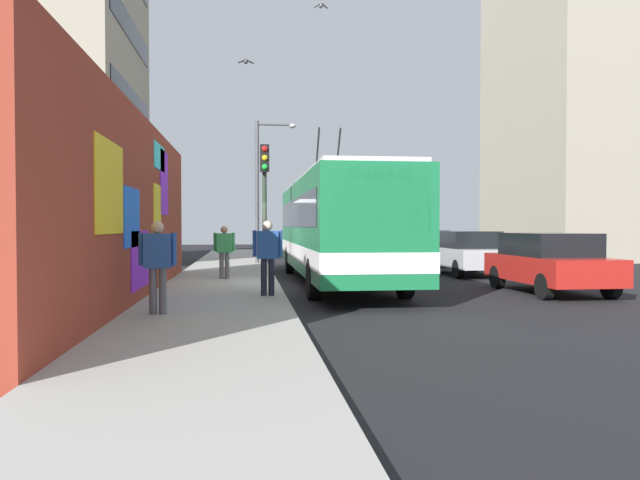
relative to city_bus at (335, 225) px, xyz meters
The scene contains 15 objects.
ground_plane 2.64m from the city_bus, 111.70° to the left, with size 80.00×80.00×0.00m, color black.
sidewalk_slab 3.87m from the city_bus, 101.90° to the left, with size 48.00×3.20×0.15m, color #9E9B93.
graffiti_wall 6.62m from the city_bus, 128.90° to the left, with size 15.13×0.32×4.27m.
building_far_left 17.51m from the city_bus, 46.47° to the left, with size 10.22×6.04×21.08m.
building_far_right 21.73m from the city_bus, 49.87° to the right, with size 10.18×6.59×21.07m.
city_bus is the anchor object (origin of this frame).
parked_car_red 6.24m from the city_bus, 122.54° to the right, with size 4.08×1.92×1.58m.
parked_car_silver 5.89m from the city_bus, 63.47° to the right, with size 4.34×1.91×1.58m.
parked_car_white 9.46m from the city_bus, 33.54° to the right, with size 4.19×1.89×1.58m.
pedestrian_midblock 3.48m from the city_bus, 83.63° to the left, with size 0.22×0.66×1.61m.
pedestrian_near_wall 8.17m from the city_bus, 147.97° to the left, with size 0.23×0.68×1.71m.
pedestrian_at_curb 4.84m from the city_bus, 152.41° to the left, with size 0.23×0.69×1.73m.
traffic_light 2.48m from the city_bus, 78.15° to the left, with size 0.49×0.28×4.15m.
street_lamp 8.66m from the city_bus, 13.99° to the left, with size 0.44×1.80×6.24m.
flying_pigeons 6.77m from the city_bus, 78.20° to the left, with size 9.83×3.71×2.66m.
Camera 1 is at (-17.26, 0.90, 1.76)m, focal length 33.19 mm.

